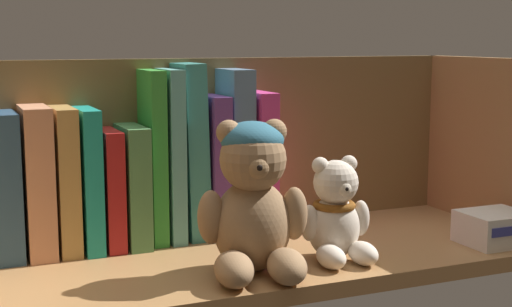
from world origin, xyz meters
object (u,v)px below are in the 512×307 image
book_6 (107,187)px  book_8 (150,156)px  book_3 (35,179)px  book_11 (210,165)px  book_12 (232,151)px  book_2 (3,184)px  book_4 (63,178)px  book_7 (129,183)px  small_product_box (495,228)px  teddy_bear_larger (253,202)px  book_9 (168,154)px  book_13 (254,160)px  book_5 (85,177)px  teddy_bear_smaller (336,216)px  book_10 (188,150)px

book_6 → book_8: book_8 is taller
book_8 → book_6: bearing=180.0°
book_3 → book_11: size_ratio=0.97×
book_3 → book_12: 26.98cm
book_2 → book_6: 13.09cm
book_4 → book_11: 20.16cm
book_7 → small_product_box: size_ratio=1.84×
book_11 → small_product_box: bearing=-31.7°
book_2 → teddy_bear_larger: 32.28cm
book_9 → teddy_bear_larger: bearing=-76.9°
book_7 → small_product_box: bearing=-24.6°
book_7 → book_13: size_ratio=0.80×
book_7 → book_8: (2.91, 0.00, 3.58)cm
book_5 → book_12: bearing=0.0°
book_9 → teddy_bear_smaller: size_ratio=1.80×
book_5 → book_9: (11.19, 0.00, 2.38)cm
book_7 → book_8: size_ratio=0.69×
book_8 → small_product_box: 47.16cm
book_9 → book_11: (6.07, 0.00, -1.84)cm
book_4 → small_product_box: 57.33cm
book_2 → book_4: (7.36, 0.00, 0.17)cm
book_3 → teddy_bear_smaller: book_3 is taller
book_8 → book_10: bearing=0.0°
book_4 → book_6: 5.86cm
book_4 → teddy_bear_smaller: 35.39cm
book_6 → teddy_bear_smaller: size_ratio=1.21×
book_9 → book_10: 2.92cm
teddy_bear_larger → book_3: bearing=138.9°
book_5 → book_11: (17.27, 0.00, 0.54)cm
book_12 → teddy_bear_smaller: size_ratio=1.79×
book_2 → book_3: (3.93, 0.00, 0.29)cm
book_10 → book_12: bearing=0.0°
book_2 → small_product_box: book_2 is taller
book_2 → teddy_bear_larger: book_2 is taller
book_5 → small_product_box: bearing=-22.1°
book_13 → book_10: bearing=180.0°
book_9 → book_8: bearing=180.0°
teddy_bear_smaller → book_8: bearing=135.2°
book_5 → teddy_bear_larger: (15.68, -19.21, -0.68)cm
book_11 → teddy_bear_smaller: (9.89, -18.30, -4.25)cm
book_3 → book_11: bearing=0.0°
book_12 → book_9: bearing=180.0°
book_11 → teddy_bear_smaller: size_ratio=1.51×
small_product_box → book_8: bearing=153.9°
book_12 → book_13: (3.39, 0.00, -1.59)cm
book_13 → book_7: bearing=180.0°
book_7 → book_8: 4.62cm
teddy_bear_larger → teddy_bear_smaller: bearing=4.5°
book_5 → small_product_box: 54.64cm
book_10 → book_8: bearing=180.0°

